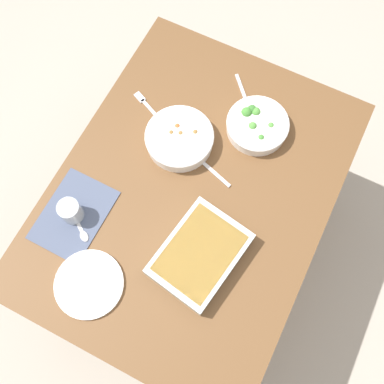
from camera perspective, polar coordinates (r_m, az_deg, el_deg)
ground_plane at (r=2.22m, az=0.00°, el=-6.41°), size 6.00×6.00×0.00m
dining_table at (r=1.60m, az=0.00°, el=-1.08°), size 1.20×0.90×0.74m
placemat at (r=1.54m, az=-14.88°, el=-2.85°), size 0.28×0.20×0.00m
stew_bowl at (r=1.56m, az=-1.61°, el=6.88°), size 0.24×0.24×0.06m
broccoli_bowl at (r=1.60m, az=8.33°, el=8.48°), size 0.22×0.22×0.07m
baking_dish at (r=1.42m, az=1.00°, el=-7.98°), size 0.33×0.27×0.06m
drink_cup at (r=1.50m, az=-15.22°, el=-2.44°), size 0.07×0.07×0.08m
side_plate at (r=1.47m, az=-13.05°, el=-11.42°), size 0.22×0.22×0.01m
spoon_by_stew at (r=1.54m, az=1.77°, el=3.48°), size 0.07×0.17×0.01m
spoon_by_broccoli at (r=1.67m, az=6.90°, el=11.65°), size 0.14×0.13×0.01m
spoon_spare at (r=1.52m, az=-14.26°, el=-4.19°), size 0.11×0.16×0.01m
fork_on_table at (r=1.66m, az=-5.60°, el=10.79°), size 0.09×0.17×0.01m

